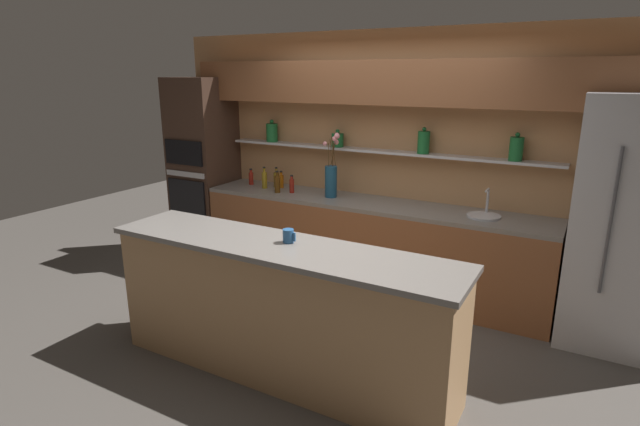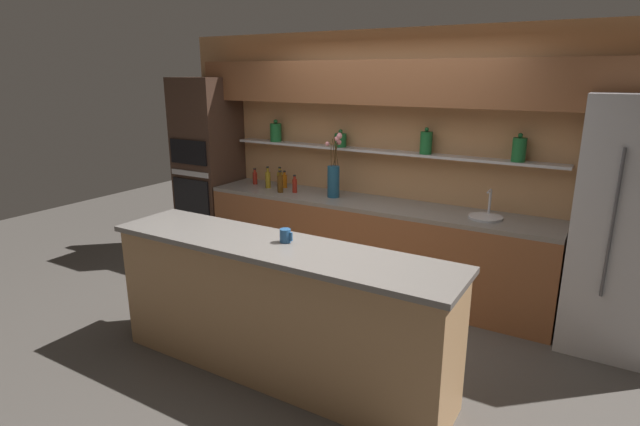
% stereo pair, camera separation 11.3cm
% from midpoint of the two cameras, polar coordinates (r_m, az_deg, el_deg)
% --- Properties ---
extents(ground_plane, '(12.00, 12.00, 0.00)m').
position_cam_midpoint_polar(ground_plane, '(4.34, 0.23, -14.37)').
color(ground_plane, '#4C4742').
extents(back_wall_unit, '(5.20, 0.44, 2.60)m').
position_cam_midpoint_polar(back_wall_unit, '(5.17, 9.01, 8.55)').
color(back_wall_unit, tan).
rests_on(back_wall_unit, ground_plane).
extents(back_counter_unit, '(3.65, 0.62, 0.92)m').
position_cam_midpoint_polar(back_counter_unit, '(5.20, 6.20, -3.66)').
color(back_counter_unit, brown).
rests_on(back_counter_unit, ground_plane).
extents(island_counter, '(2.67, 0.61, 1.02)m').
position_cam_midpoint_polar(island_counter, '(3.71, -4.02, -11.00)').
color(island_counter, tan).
rests_on(island_counter, ground_plane).
extents(refrigerator, '(0.86, 0.73, 2.04)m').
position_cam_midpoint_polar(refrigerator, '(4.59, 32.91, -1.49)').
color(refrigerator, '#B7B7BC').
rests_on(refrigerator, ground_plane).
extents(oven_tower, '(0.65, 0.64, 2.13)m').
position_cam_midpoint_polar(oven_tower, '(6.23, -12.10, 5.07)').
color(oven_tower, '#3D281E').
rests_on(oven_tower, ground_plane).
extents(flower_vase, '(0.17, 0.15, 0.67)m').
position_cam_midpoint_polar(flower_vase, '(5.20, 2.22, 4.18)').
color(flower_vase, navy).
rests_on(flower_vase, back_counter_unit).
extents(sink_fixture, '(0.30, 0.30, 0.25)m').
position_cam_midpoint_polar(sink_fixture, '(4.73, 19.09, -0.29)').
color(sink_fixture, '#B7B7BC').
rests_on(sink_fixture, back_counter_unit).
extents(bottle_oil_0, '(0.06, 0.06, 0.24)m').
position_cam_midpoint_polar(bottle_oil_0, '(5.68, -5.41, 3.85)').
color(bottle_oil_0, olive).
rests_on(bottle_oil_0, back_counter_unit).
extents(bottle_sauce_1, '(0.06, 0.06, 0.19)m').
position_cam_midpoint_polar(bottle_sauce_1, '(5.67, -3.50, 3.71)').
color(bottle_sauce_1, '#9E4C0A').
rests_on(bottle_sauce_1, back_counter_unit).
extents(bottle_oil_2, '(0.06, 0.06, 0.23)m').
position_cam_midpoint_polar(bottle_oil_2, '(5.73, -4.04, 3.90)').
color(bottle_oil_2, olive).
rests_on(bottle_oil_2, back_counter_unit).
extents(bottle_spirit_3, '(0.06, 0.06, 0.24)m').
position_cam_midpoint_polar(bottle_spirit_3, '(5.44, -3.98, 3.39)').
color(bottle_spirit_3, '#4C2D0C').
rests_on(bottle_spirit_3, back_counter_unit).
extents(bottle_sauce_4, '(0.05, 0.05, 0.20)m').
position_cam_midpoint_polar(bottle_sauce_4, '(5.43, -2.32, 3.20)').
color(bottle_sauce_4, maroon).
rests_on(bottle_sauce_4, back_counter_unit).
extents(bottle_sauce_5, '(0.05, 0.05, 0.19)m').
position_cam_midpoint_polar(bottle_sauce_5, '(5.89, -6.90, 4.05)').
color(bottle_sauce_5, maroon).
rests_on(bottle_sauce_5, back_counter_unit).
extents(coffee_mug, '(0.10, 0.08, 0.10)m').
position_cam_midpoint_polar(coffee_mug, '(3.53, -3.07, -2.60)').
color(coffee_mug, '#235184').
rests_on(coffee_mug, island_counter).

